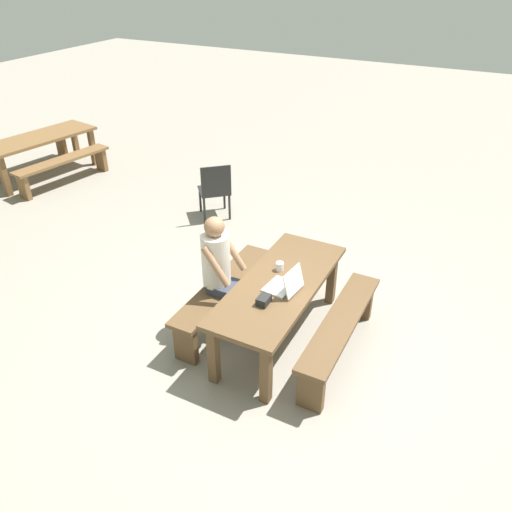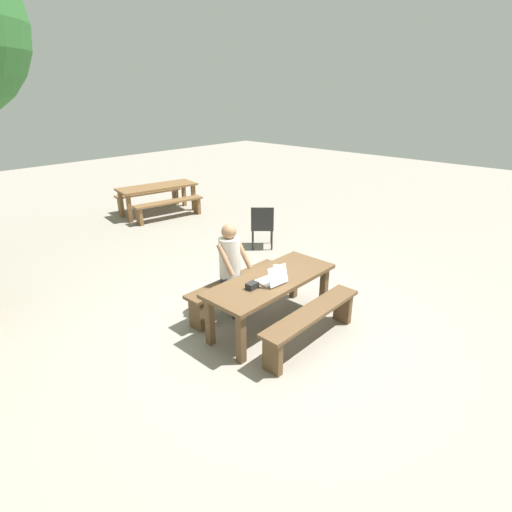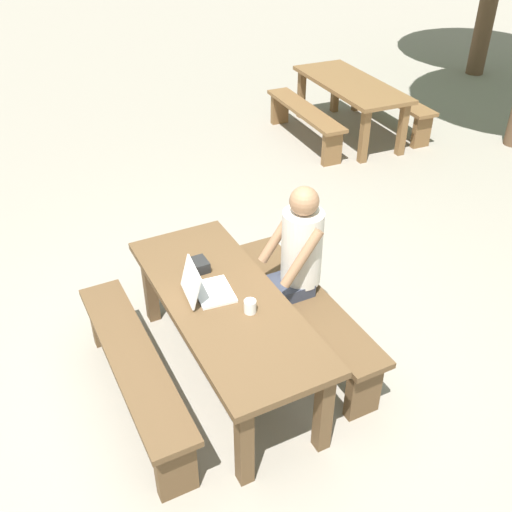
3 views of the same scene
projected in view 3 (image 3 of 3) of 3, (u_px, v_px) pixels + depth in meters
ground_plane at (227, 374)px, 4.32m from camera, size 30.00×30.00×0.00m
picnic_table_front at (225, 311)px, 3.98m from camera, size 1.89×0.74×0.70m
bench_near at (134, 368)px, 3.87m from camera, size 1.67×0.30×0.48m
bench_far at (307, 310)px, 4.36m from camera, size 1.67×0.30×0.48m
laptop at (205, 288)px, 3.92m from camera, size 0.33×0.34×0.25m
small_pouch at (200, 265)px, 4.17m from camera, size 0.15×0.10×0.08m
coffee_mug at (250, 306)px, 3.78m from camera, size 0.08×0.08×0.09m
person_seated at (297, 257)px, 4.20m from camera, size 0.40×0.40×1.32m
picnic_table_rear at (350, 90)px, 7.64m from camera, size 1.88×0.86×0.71m
bench_rear_south at (304, 117)px, 7.57m from camera, size 1.67×0.40×0.46m
bench_rear_north at (390, 103)px, 8.00m from camera, size 1.67×0.40×0.46m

